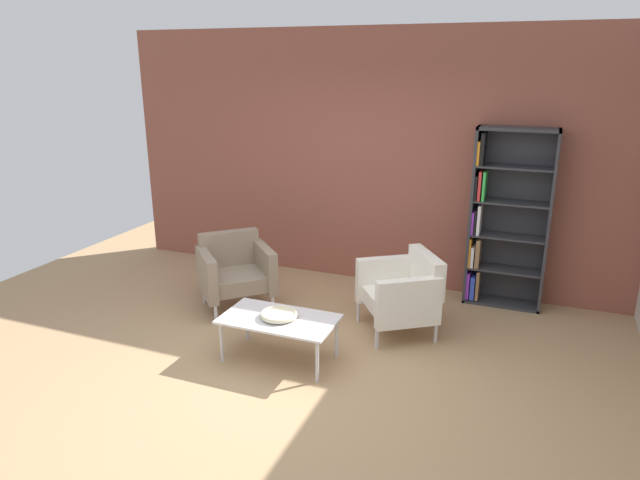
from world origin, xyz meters
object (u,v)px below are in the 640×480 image
object	(u,v)px
bookshelf_tall	(502,220)
armchair_by_bookshelf	(235,270)
decorative_bowl	(279,314)
armchair_corner_red	(403,291)
coffee_table_low	(279,321)

from	to	relation	value
bookshelf_tall	armchair_by_bookshelf	bearing A→B (deg)	-155.91
decorative_bowl	armchair_by_bookshelf	size ratio (longest dim) A/B	0.34
decorative_bowl	armchair_by_bookshelf	xyz separation A→B (m)	(-0.93, 0.86, -0.02)
bookshelf_tall	armchair_corner_red	world-z (taller)	bookshelf_tall
coffee_table_low	armchair_by_bookshelf	size ratio (longest dim) A/B	1.05
bookshelf_tall	armchair_corner_red	size ratio (longest dim) A/B	2.01
armchair_by_bookshelf	coffee_table_low	bearing A→B (deg)	-87.01
bookshelf_tall	armchair_corner_red	xyz separation A→B (m)	(-0.78, -1.07, -0.51)
armchair_corner_red	armchair_by_bookshelf	xyz separation A→B (m)	(-1.80, -0.09, 0.00)
decorative_bowl	armchair_corner_red	world-z (taller)	armchair_corner_red
coffee_table_low	armchair_corner_red	distance (m)	1.29
armchair_by_bookshelf	bookshelf_tall	bearing A→B (deg)	-20.09
coffee_table_low	armchair_corner_red	size ratio (longest dim) A/B	1.06
decorative_bowl	coffee_table_low	bearing A→B (deg)	18.43
bookshelf_tall	armchair_by_bookshelf	xyz separation A→B (m)	(-2.58, -1.15, -0.51)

